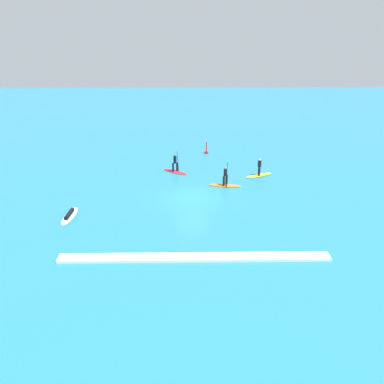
{
  "coord_description": "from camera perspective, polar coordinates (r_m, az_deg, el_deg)",
  "views": [
    {
      "loc": [
        -0.47,
        -31.11,
        13.61
      ],
      "look_at": [
        0.0,
        0.0,
        0.5
      ],
      "focal_mm": 38.26,
      "sensor_mm": 36.0,
      "label": 1
    }
  ],
  "objects": [
    {
      "name": "surfer_on_orange_board",
      "position": [
        36.28,
        4.65,
        1.5
      ],
      "size": [
        2.88,
        1.13,
        2.37
      ],
      "rotation": [
        0.0,
        0.0,
        6.13
      ],
      "color": "orange",
      "rests_on": "ground_plane"
    },
    {
      "name": "surfer_on_white_board",
      "position": [
        32.03,
        -16.68,
        -3.07
      ],
      "size": [
        0.96,
        3.17,
        0.41
      ],
      "rotation": [
        0.0,
        0.0,
        1.5
      ],
      "color": "white",
      "rests_on": "ground_plane"
    },
    {
      "name": "surfer_on_red_board",
      "position": [
        39.61,
        -2.36,
        3.42
      ],
      "size": [
        2.64,
        2.22,
        2.08
      ],
      "rotation": [
        0.0,
        0.0,
        5.65
      ],
      "color": "red",
      "rests_on": "ground_plane"
    },
    {
      "name": "ground_plane",
      "position": [
        33.96,
        0.0,
        -0.78
      ],
      "size": [
        120.0,
        120.0,
        0.0
      ],
      "primitive_type": "plane",
      "color": "teal",
      "rests_on": "ground"
    },
    {
      "name": "marker_buoy",
      "position": [
        45.41,
        2.01,
        5.64
      ],
      "size": [
        0.43,
        0.43,
        1.4
      ],
      "color": "red",
      "rests_on": "ground_plane"
    },
    {
      "name": "wave_crest",
      "position": [
        25.54,
        0.33,
        -9.11
      ],
      "size": [
        16.76,
        0.9,
        0.18
      ],
      "primitive_type": "cube",
      "color": "white",
      "rests_on": "ground_plane"
    },
    {
      "name": "surfer_on_yellow_board",
      "position": [
        39.11,
        9.33,
        2.8
      ],
      "size": [
        2.86,
        1.86,
        1.71
      ],
      "rotation": [
        0.0,
        0.0,
        0.45
      ],
      "color": "yellow",
      "rests_on": "ground_plane"
    }
  ]
}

